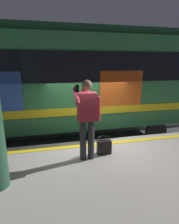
{
  "coord_description": "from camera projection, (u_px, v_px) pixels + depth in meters",
  "views": [
    {
      "loc": [
        1.21,
        4.64,
        3.03
      ],
      "look_at": [
        0.21,
        0.3,
        1.87
      ],
      "focal_mm": 29.38,
      "sensor_mm": 36.0,
      "label": 1
    }
  ],
  "objects": [
    {
      "name": "train_carriage",
      "position": [
        59.0,
        78.0,
        6.64
      ],
      "size": [
        10.54,
        2.75,
        4.01
      ],
      "color": "#2D723F",
      "rests_on": "ground"
    },
    {
      "name": "platform",
      "position": [
        121.0,
        206.0,
        3.39
      ],
      "size": [
        15.91,
        4.01,
        0.97
      ],
      "primitive_type": "cube",
      "color": "#9E998E",
      "rests_on": "ground"
    },
    {
      "name": "ground_plane",
      "position": [
        94.0,
        170.0,
        5.4
      ],
      "size": [
        24.52,
        24.52,
        0.0
      ],
      "primitive_type": "plane",
      "color": "#3D3D3F"
    },
    {
      "name": "safety_line",
      "position": [
        97.0,
        144.0,
        4.88
      ],
      "size": [
        15.59,
        0.16,
        0.01
      ],
      "primitive_type": "cube",
      "color": "yellow",
      "rests_on": "platform"
    },
    {
      "name": "handbag",
      "position": [
        104.0,
        146.0,
        4.31
      ],
      "size": [
        0.33,
        0.3,
        0.4
      ],
      "color": "black",
      "rests_on": "platform"
    },
    {
      "name": "track_rail_near",
      "position": [
        84.0,
        147.0,
        6.76
      ],
      "size": [
        20.68,
        0.08,
        0.16
      ],
      "primitive_type": "cube",
      "color": "slate",
      "rests_on": "ground"
    },
    {
      "name": "passenger",
      "position": [
        87.0,
        114.0,
        3.89
      ],
      "size": [
        0.57,
        0.55,
        1.76
      ],
      "color": "#262628",
      "rests_on": "platform"
    },
    {
      "name": "track_rail_far",
      "position": [
        78.0,
        133.0,
        8.11
      ],
      "size": [
        20.68,
        0.08,
        0.16
      ],
      "primitive_type": "cube",
      "color": "slate",
      "rests_on": "ground"
    }
  ]
}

